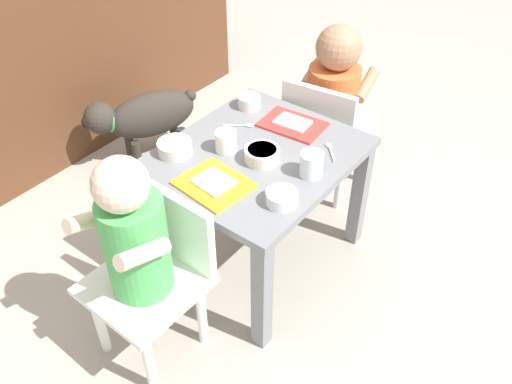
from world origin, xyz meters
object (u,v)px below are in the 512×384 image
Objects in this scene: spoon_by_left_tray at (242,125)px; seated_child_left at (140,243)px; food_tray_right at (292,124)px; cereal_bowl_right_side at (282,197)px; cereal_bowl_left_side at (175,147)px; veggie_bowl_far at (249,101)px; seated_child_right at (332,94)px; water_cup_right at (226,142)px; food_tray_left at (213,183)px; dining_table at (256,173)px; water_cup_left at (311,166)px; dog at (144,116)px; spoon_by_right_tray at (330,150)px; veggie_bowl_near at (262,154)px.

seated_child_left is at bearing -168.14° from spoon_by_left_tray.
cereal_bowl_right_side is at bearing -149.40° from food_tray_right.
cereal_bowl_left_side is 1.34× the size of veggie_bowl_far.
seated_child_right is 0.39m from spoon_by_left_tray.
food_tray_left is at bearing -152.39° from water_cup_right.
seated_child_left is at bearing 178.79° from dining_table.
food_tray_right is 2.01× the size of cereal_bowl_left_side.
dog is at bearing 79.42° from water_cup_left.
cereal_bowl_right_side is 0.39m from spoon_by_left_tray.
cereal_bowl_right_side is 0.99× the size of spoon_by_left_tray.
food_tray_left is 0.28m from water_cup_left.
seated_child_left is 7.96× the size of cereal_bowl_right_side.
seated_child_right is 0.65m from food_tray_left.
cereal_bowl_left_side is (-0.16, 0.37, -0.01)m from water_cup_left.
cereal_bowl_right_side reaches higher than spoon_by_right_tray.
water_cup_right is 0.15m from cereal_bowl_left_side.
food_tray_right is at bearing 0.86° from dining_table.
food_tray_left is 1.96× the size of cereal_bowl_left_side.
seated_child_right is at bearing 1.28° from food_tray_left.
water_cup_right is at bearing 126.97° from spoon_by_right_tray.
seated_child_right is at bearing 2.15° from dining_table.
water_cup_right is at bearing 172.85° from seated_child_right.
veggie_bowl_near is (-0.21, -0.04, 0.02)m from food_tray_right.
seated_child_right is at bearing -31.28° from veggie_bowl_far.
dog is 0.72m from water_cup_right.
seated_child_right is at bearing 19.14° from cereal_bowl_right_side.
seated_child_right is 0.64m from cereal_bowl_right_side.
spoon_by_left_tray reaches higher than dog.
veggie_bowl_near is 0.19m from spoon_by_left_tray.
veggie_bowl_far is 0.89× the size of spoon_by_left_tray.
veggie_bowl_near is at bearing -173.68° from seated_child_right.
water_cup_left is 0.41m from veggie_bowl_far.
seated_child_right is at bearing -67.85° from dog.
seated_child_left is 0.45m from veggie_bowl_near.
veggie_bowl_near and veggie_bowl_far have the same top height.
dog is (0.64, 0.70, -0.21)m from seated_child_left.
spoon_by_right_tray is at bearing -92.25° from dog.
food_tray_left is (-0.65, -0.01, 0.02)m from seated_child_right.
veggie_bowl_near is (0.02, -0.12, -0.01)m from water_cup_right.
veggie_bowl_near reaches higher than cereal_bowl_left_side.
dining_table is 9.26× the size of water_cup_right.
spoon_by_left_tray is (0.13, 0.04, -0.02)m from water_cup_right.
veggie_bowl_near reaches higher than spoon_by_left_tray.
food_tray_left is 0.18m from veggie_bowl_near.
veggie_bowl_far reaches higher than cereal_bowl_left_side.
seated_child_right reaches higher than dining_table.
water_cup_right is 0.26m from veggie_bowl_far.
cereal_bowl_right_side is at bearing -109.39° from dog.
water_cup_left is at bearing -42.77° from food_tray_left.
water_cup_right is (-0.23, 0.08, 0.02)m from food_tray_right.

